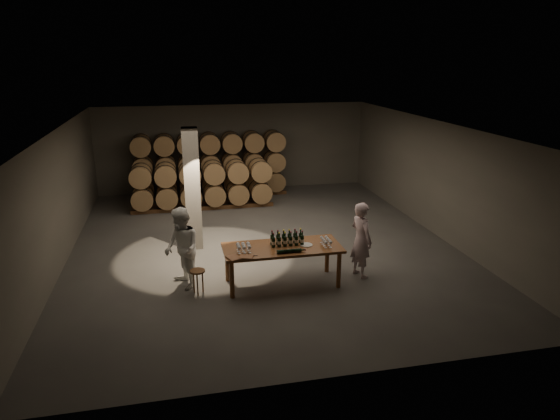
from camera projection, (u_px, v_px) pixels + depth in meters
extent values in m
plane|color=#4E4B49|center=(263.00, 244.00, 13.58)|extent=(12.00, 12.00, 0.00)
plane|color=#605E59|center=(261.00, 126.00, 12.62)|extent=(12.00, 12.00, 0.00)
plane|color=#605C52|center=(234.00, 148.00, 18.70)|extent=(10.00, 0.00, 10.00)
plane|color=#605C52|center=(332.00, 287.00, 7.50)|extent=(10.00, 0.00, 10.00)
plane|color=#605C52|center=(59.00, 199.00, 12.09)|extent=(0.00, 12.00, 12.00)
plane|color=#605C52|center=(436.00, 178.00, 14.10)|extent=(0.00, 12.00, 12.00)
cube|color=gray|center=(192.00, 189.00, 12.92)|extent=(0.40, 0.40, 3.20)
cylinder|color=brown|center=(232.00, 280.00, 10.48)|extent=(0.10, 0.10, 0.84)
cylinder|color=brown|center=(339.00, 270.00, 10.95)|extent=(0.10, 0.10, 0.84)
cylinder|color=brown|center=(227.00, 264.00, 11.28)|extent=(0.10, 0.10, 0.84)
cylinder|color=brown|center=(327.00, 255.00, 11.76)|extent=(0.10, 0.10, 0.84)
cube|color=brown|center=(282.00, 248.00, 10.98)|extent=(2.60, 1.10, 0.06)
cube|color=brown|center=(212.00, 196.00, 17.94)|extent=(5.48, 0.10, 0.12)
cube|color=brown|center=(211.00, 192.00, 18.50)|extent=(5.48, 0.10, 0.12)
cylinder|color=#AA804D|center=(145.00, 187.00, 17.63)|extent=(0.70, 0.95, 0.70)
cylinder|color=black|center=(144.00, 189.00, 17.38)|extent=(0.73, 0.04, 0.73)
cylinder|color=black|center=(145.00, 185.00, 17.87)|extent=(0.73, 0.04, 0.73)
cylinder|color=#AA804D|center=(167.00, 186.00, 17.78)|extent=(0.70, 0.95, 0.70)
cylinder|color=black|center=(167.00, 187.00, 17.54)|extent=(0.73, 0.04, 0.73)
cylinder|color=black|center=(167.00, 184.00, 18.02)|extent=(0.73, 0.04, 0.73)
cylinder|color=#AA804D|center=(189.00, 184.00, 17.94)|extent=(0.70, 0.95, 0.70)
cylinder|color=black|center=(189.00, 186.00, 17.70)|extent=(0.73, 0.04, 0.73)
cylinder|color=black|center=(189.00, 183.00, 18.18)|extent=(0.73, 0.04, 0.73)
cylinder|color=#AA804D|center=(211.00, 183.00, 18.10)|extent=(0.70, 0.95, 0.70)
cylinder|color=black|center=(212.00, 185.00, 17.85)|extent=(0.73, 0.04, 0.73)
cylinder|color=black|center=(210.00, 182.00, 18.34)|extent=(0.73, 0.04, 0.73)
cylinder|color=#AA804D|center=(232.00, 182.00, 18.25)|extent=(0.70, 0.95, 0.70)
cylinder|color=black|center=(233.00, 184.00, 18.01)|extent=(0.73, 0.04, 0.73)
cylinder|color=black|center=(231.00, 181.00, 18.49)|extent=(0.73, 0.04, 0.73)
cylinder|color=#AA804D|center=(253.00, 181.00, 18.41)|extent=(0.70, 0.95, 0.70)
cylinder|color=black|center=(255.00, 183.00, 18.17)|extent=(0.73, 0.04, 0.73)
cylinder|color=black|center=(252.00, 180.00, 18.65)|extent=(0.73, 0.04, 0.73)
cylinder|color=#AA804D|center=(274.00, 180.00, 18.57)|extent=(0.70, 0.95, 0.70)
cylinder|color=black|center=(275.00, 182.00, 18.32)|extent=(0.73, 0.04, 0.73)
cylinder|color=black|center=(273.00, 178.00, 18.81)|extent=(0.73, 0.04, 0.73)
cylinder|color=#AA804D|center=(143.00, 166.00, 17.40)|extent=(0.70, 0.95, 0.70)
cylinder|color=black|center=(142.00, 168.00, 17.16)|extent=(0.73, 0.04, 0.73)
cylinder|color=black|center=(143.00, 165.00, 17.65)|extent=(0.73, 0.04, 0.73)
cylinder|color=#AA804D|center=(166.00, 165.00, 17.56)|extent=(0.70, 0.95, 0.70)
cylinder|color=black|center=(166.00, 167.00, 17.32)|extent=(0.73, 0.04, 0.73)
cylinder|color=black|center=(166.00, 164.00, 17.80)|extent=(0.73, 0.04, 0.73)
cylinder|color=#AA804D|center=(188.00, 164.00, 17.72)|extent=(0.70, 0.95, 0.70)
cylinder|color=black|center=(188.00, 166.00, 17.48)|extent=(0.73, 0.04, 0.73)
cylinder|color=black|center=(188.00, 163.00, 17.96)|extent=(0.73, 0.04, 0.73)
cylinder|color=#AA804D|center=(210.00, 163.00, 17.87)|extent=(0.70, 0.95, 0.70)
cylinder|color=black|center=(211.00, 165.00, 17.63)|extent=(0.73, 0.04, 0.73)
cylinder|color=black|center=(210.00, 162.00, 18.12)|extent=(0.73, 0.04, 0.73)
cylinder|color=#AA804D|center=(232.00, 162.00, 18.03)|extent=(0.70, 0.95, 0.70)
cylinder|color=black|center=(233.00, 164.00, 17.79)|extent=(0.73, 0.04, 0.73)
cylinder|color=black|center=(231.00, 161.00, 18.27)|extent=(0.73, 0.04, 0.73)
cylinder|color=#AA804D|center=(253.00, 161.00, 18.19)|extent=(0.70, 0.95, 0.70)
cylinder|color=black|center=(254.00, 163.00, 17.95)|extent=(0.73, 0.04, 0.73)
cylinder|color=black|center=(252.00, 160.00, 18.43)|extent=(0.73, 0.04, 0.73)
cylinder|color=#AA804D|center=(274.00, 161.00, 18.35)|extent=(0.70, 0.95, 0.70)
cylinder|color=black|center=(275.00, 162.00, 18.10)|extent=(0.73, 0.04, 0.73)
cylinder|color=black|center=(273.00, 159.00, 18.59)|extent=(0.73, 0.04, 0.73)
cylinder|color=#AA804D|center=(141.00, 145.00, 17.18)|extent=(0.70, 0.95, 0.70)
cylinder|color=black|center=(141.00, 147.00, 16.94)|extent=(0.73, 0.04, 0.73)
cylinder|color=black|center=(141.00, 144.00, 17.43)|extent=(0.73, 0.04, 0.73)
cylinder|color=#AA804D|center=(164.00, 144.00, 17.34)|extent=(0.70, 0.95, 0.70)
cylinder|color=black|center=(164.00, 146.00, 17.10)|extent=(0.73, 0.04, 0.73)
cylinder|color=black|center=(164.00, 143.00, 17.58)|extent=(0.73, 0.04, 0.73)
cylinder|color=#AA804D|center=(187.00, 144.00, 17.50)|extent=(0.70, 0.95, 0.70)
cylinder|color=black|center=(187.00, 145.00, 17.25)|extent=(0.73, 0.04, 0.73)
cylinder|color=black|center=(187.00, 142.00, 17.74)|extent=(0.73, 0.04, 0.73)
cylinder|color=#AA804D|center=(209.00, 143.00, 17.65)|extent=(0.70, 0.95, 0.70)
cylinder|color=black|center=(210.00, 144.00, 17.41)|extent=(0.73, 0.04, 0.73)
cylinder|color=black|center=(209.00, 142.00, 17.90)|extent=(0.73, 0.04, 0.73)
cylinder|color=#AA804D|center=(231.00, 142.00, 17.81)|extent=(0.70, 0.95, 0.70)
cylinder|color=black|center=(232.00, 143.00, 17.57)|extent=(0.73, 0.04, 0.73)
cylinder|color=black|center=(230.00, 141.00, 18.05)|extent=(0.73, 0.04, 0.73)
cylinder|color=#AA804D|center=(253.00, 141.00, 17.97)|extent=(0.70, 0.95, 0.70)
cylinder|color=black|center=(254.00, 143.00, 17.72)|extent=(0.73, 0.04, 0.73)
cylinder|color=black|center=(252.00, 140.00, 18.21)|extent=(0.73, 0.04, 0.73)
cylinder|color=#AA804D|center=(274.00, 141.00, 18.12)|extent=(0.70, 0.95, 0.70)
cylinder|color=black|center=(275.00, 142.00, 17.88)|extent=(0.73, 0.04, 0.73)
cylinder|color=black|center=(272.00, 139.00, 18.37)|extent=(0.73, 0.04, 0.73)
cube|color=brown|center=(204.00, 208.00, 16.55)|extent=(4.70, 0.10, 0.12)
cube|color=brown|center=(203.00, 203.00, 17.11)|extent=(4.70, 0.10, 0.12)
cylinder|color=#AA804D|center=(143.00, 197.00, 16.32)|extent=(0.70, 0.95, 0.70)
cylinder|color=black|center=(142.00, 200.00, 16.08)|extent=(0.73, 0.04, 0.73)
cylinder|color=black|center=(143.00, 195.00, 16.56)|extent=(0.73, 0.04, 0.73)
cylinder|color=#AA804D|center=(167.00, 196.00, 16.48)|extent=(0.70, 0.95, 0.70)
cylinder|color=black|center=(167.00, 198.00, 16.23)|extent=(0.73, 0.04, 0.73)
cylinder|color=black|center=(167.00, 194.00, 16.72)|extent=(0.73, 0.04, 0.73)
cylinder|color=#AA804D|center=(191.00, 195.00, 16.63)|extent=(0.70, 0.95, 0.70)
cylinder|color=black|center=(191.00, 197.00, 16.39)|extent=(0.73, 0.04, 0.73)
cylinder|color=black|center=(191.00, 193.00, 16.88)|extent=(0.73, 0.04, 0.73)
cylinder|color=#AA804D|center=(214.00, 193.00, 16.79)|extent=(0.70, 0.95, 0.70)
cylinder|color=black|center=(215.00, 195.00, 16.55)|extent=(0.73, 0.04, 0.73)
cylinder|color=black|center=(214.00, 191.00, 17.03)|extent=(0.73, 0.04, 0.73)
cylinder|color=#AA804D|center=(237.00, 192.00, 16.95)|extent=(0.70, 0.95, 0.70)
cylinder|color=black|center=(238.00, 194.00, 16.70)|extent=(0.73, 0.04, 0.73)
cylinder|color=black|center=(236.00, 190.00, 17.19)|extent=(0.73, 0.04, 0.73)
cylinder|color=#AA804D|center=(260.00, 191.00, 17.10)|extent=(0.70, 0.95, 0.70)
cylinder|color=black|center=(261.00, 193.00, 16.86)|extent=(0.73, 0.04, 0.73)
cylinder|color=black|center=(259.00, 189.00, 17.35)|extent=(0.73, 0.04, 0.73)
cylinder|color=#AA804D|center=(141.00, 175.00, 16.10)|extent=(0.70, 0.95, 0.70)
cylinder|color=black|center=(140.00, 177.00, 15.86)|extent=(0.73, 0.04, 0.73)
cylinder|color=black|center=(141.00, 174.00, 16.34)|extent=(0.73, 0.04, 0.73)
cylinder|color=#AA804D|center=(165.00, 174.00, 16.25)|extent=(0.70, 0.95, 0.70)
cylinder|color=black|center=(165.00, 176.00, 16.01)|extent=(0.73, 0.04, 0.73)
cylinder|color=black|center=(165.00, 172.00, 16.50)|extent=(0.73, 0.04, 0.73)
cylinder|color=#AA804D|center=(190.00, 173.00, 16.41)|extent=(0.70, 0.95, 0.70)
cylinder|color=black|center=(190.00, 175.00, 16.17)|extent=(0.73, 0.04, 0.73)
cylinder|color=black|center=(189.00, 171.00, 16.65)|extent=(0.73, 0.04, 0.73)
cylinder|color=#AA804D|center=(213.00, 172.00, 16.57)|extent=(0.70, 0.95, 0.70)
cylinder|color=black|center=(214.00, 174.00, 16.33)|extent=(0.73, 0.04, 0.73)
cylinder|color=black|center=(213.00, 170.00, 16.81)|extent=(0.73, 0.04, 0.73)
cylinder|color=#AA804D|center=(237.00, 171.00, 16.73)|extent=(0.70, 0.95, 0.70)
cylinder|color=black|center=(238.00, 173.00, 16.48)|extent=(0.73, 0.04, 0.73)
cylinder|color=black|center=(236.00, 169.00, 16.97)|extent=(0.73, 0.04, 0.73)
cylinder|color=#AA804D|center=(260.00, 170.00, 16.88)|extent=(0.70, 0.95, 0.70)
cylinder|color=black|center=(261.00, 171.00, 16.64)|extent=(0.73, 0.04, 0.73)
cylinder|color=black|center=(258.00, 168.00, 17.12)|extent=(0.73, 0.04, 0.73)
cylinder|color=black|center=(273.00, 242.00, 10.91)|extent=(0.08, 0.08, 0.23)
cylinder|color=silver|center=(273.00, 243.00, 10.91)|extent=(0.08, 0.08, 0.07)
cylinder|color=black|center=(273.00, 236.00, 10.86)|extent=(0.03, 0.03, 0.09)
cylinder|color=yellow|center=(273.00, 233.00, 10.84)|extent=(0.03, 0.03, 0.03)
cylinder|color=black|center=(272.00, 240.00, 11.05)|extent=(0.08, 0.08, 0.23)
cylinder|color=silver|center=(272.00, 240.00, 11.05)|extent=(0.08, 0.08, 0.07)
cylinder|color=black|center=(272.00, 233.00, 11.00)|extent=(0.03, 0.03, 0.09)
cylinder|color=maroon|center=(272.00, 231.00, 10.98)|extent=(0.03, 0.03, 0.03)
cylinder|color=black|center=(279.00, 242.00, 10.93)|extent=(0.08, 0.08, 0.23)
cylinder|color=silver|center=(279.00, 242.00, 10.93)|extent=(0.08, 0.08, 0.07)
cylinder|color=black|center=(279.00, 235.00, 10.88)|extent=(0.03, 0.03, 0.09)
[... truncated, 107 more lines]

